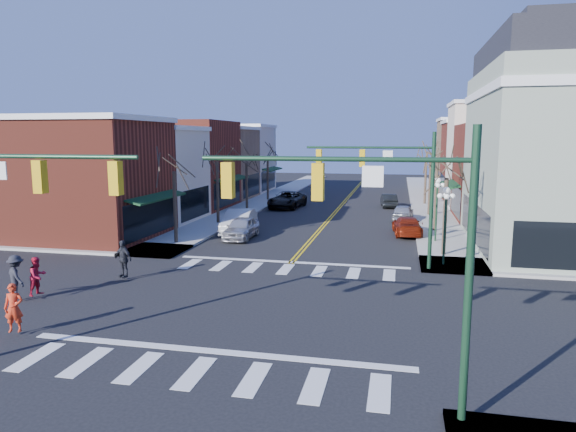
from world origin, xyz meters
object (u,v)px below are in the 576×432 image
Objects in this scene: car_left_far at (287,200)px; car_right_mid at (403,213)px; lamppost_corner at (445,213)px; pedestrian_dark_b at (16,277)px; car_right_near at (407,226)px; pedestrian_dark_a at (123,259)px; car_right_far at (389,200)px; lamppost_midblock at (437,199)px; pedestrian_red_b at (38,276)px; car_left_mid at (239,221)px; car_left_near at (241,228)px; pedestrian_red_a at (14,308)px.

car_left_far is 1.42× the size of car_right_mid.
car_left_far is at bearing 121.98° from lamppost_corner.
lamppost_corner is at bearing 101.32° from car_right_mid.
pedestrian_dark_b is (-16.13, -25.19, 0.38)m from car_right_mid.
pedestrian_dark_a is at bearing 42.51° from car_right_near.
car_right_far is at bearing 86.81° from pedestrian_dark_a.
lamppost_midblock is 2.57× the size of pedestrian_red_b.
car_left_mid is at bearing 101.32° from pedestrian_dark_a.
car_left_far is 16.76m from car_right_near.
car_left_near is 0.95× the size of car_right_near.
pedestrian_dark_b is (-16.40, -18.93, 0.41)m from car_right_near.
lamppost_corner is 1.05× the size of car_right_mid.
car_left_near is at bearing 61.81° from pedestrian_red_a.
pedestrian_red_a is 7.31m from pedestrian_dark_a.
lamppost_midblock is at bearing -106.32° from pedestrian_dark_b.
pedestrian_dark_b is (-4.95, -31.17, 0.26)m from car_left_far.
car_right_near is 1.12× the size of car_right_mid.
car_right_far is (-1.60, 15.02, 0.00)m from car_right_near.
pedestrian_red_b reaches higher than car_right_mid.
car_left_far is at bearing -67.45° from pedestrian_dark_b.
lamppost_corner reaches higher than pedestrian_dark_b.
lamppost_corner reaches higher than car_right_far.
pedestrian_red_a is at bearing -139.55° from pedestrian_red_b.
lamppost_midblock is 19.92m from car_left_far.
pedestrian_red_b is at bearing 44.30° from car_right_near.
lamppost_midblock reaches higher than pedestrian_dark_a.
car_left_far is at bearing 9.27° from car_right_far.
pedestrian_red_a is (-13.70, -22.28, 0.34)m from car_right_near.
pedestrian_dark_b reaches higher than car_left_near.
car_left_far is 3.48× the size of pedestrian_red_b.
car_left_near is at bearing 56.42° from car_right_far.
lamppost_corner is 15.67m from car_left_mid.
car_right_far is at bearing 98.06° from lamppost_corner.
car_right_mid is at bearing 44.28° from pedestrian_red_a.
pedestrian_dark_b is at bearing 60.97° from car_right_mid.
car_right_far is at bearing -77.73° from car_right_mid.
car_right_near is at bearing -41.61° from car_left_far.
pedestrian_dark_a reaches higher than car_right_far.
lamppost_midblock is at bearing -35.75° from pedestrian_red_b.
car_left_near is 15.35m from pedestrian_red_b.
lamppost_midblock is at bearing 106.90° from car_right_mid.
car_right_mid is (11.71, 8.08, -0.16)m from car_left_mid.
car_left_near is 2.36× the size of pedestrian_dark_b.
car_left_far is 27.30m from pedestrian_dark_a.
car_right_near is at bearing 96.04° from car_right_mid.
car_right_near is at bearing 3.36° from car_left_mid.
car_right_far is 32.34m from pedestrian_dark_a.
pedestrian_dark_a is at bearing -158.88° from lamppost_corner.
pedestrian_red_b is (-17.60, -9.41, -1.97)m from lamppost_corner.
car_right_far is (9.85, 2.78, -0.15)m from car_left_far.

